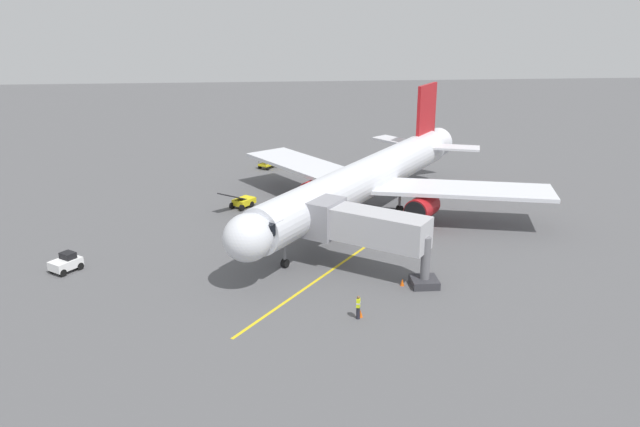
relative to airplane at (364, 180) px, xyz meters
The scene contains 10 objects.
ground_plane 4.14m from the airplane, 136.63° to the left, with size 220.00×220.00×0.00m, color #565659.
apron_lead_in_line 7.40m from the airplane, 88.48° to the left, with size 0.24×40.00×0.01m, color yellow.
airplane is the anchor object (origin of this frame).
jet_bridge 12.50m from the airplane, 79.44° to the left, with size 10.35×8.46×5.40m.
ground_crew_marshaller 20.90m from the airplane, 80.31° to the left, with size 0.35×0.45×1.71m.
belt_loader_near_nose 13.28m from the airplane, 21.77° to the right, with size 3.82×4.31×2.32m.
baggage_cart_portside 23.04m from the airplane, 66.66° to the right, with size 2.74×2.89×1.27m.
tug_starboard_side 27.70m from the airplane, 22.16° to the left, with size 2.59×2.74×1.50m.
safety_cone_nose_left 20.77m from the airplane, 80.74° to the left, with size 0.32×0.32×0.55m, color #F2590F.
safety_cone_nose_right 15.88m from the airplane, 92.29° to the left, with size 0.32×0.32×0.55m, color #F2590F.
Camera 1 is at (10.28, 58.48, 20.76)m, focal length 36.19 mm.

